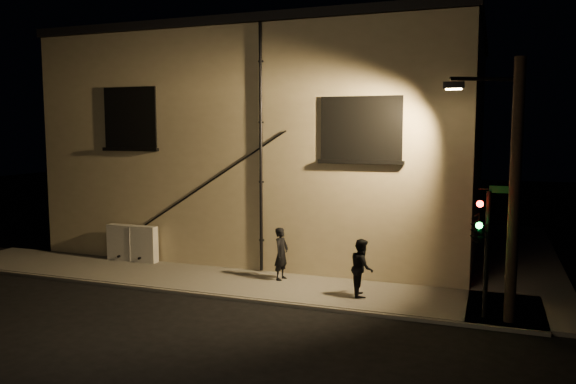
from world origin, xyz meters
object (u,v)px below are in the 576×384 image
at_px(traffic_signal, 479,230).
at_px(utility_cabinet, 132,243).
at_px(streetlamp_pole, 510,184).
at_px(pedestrian_b, 362,267).
at_px(pedestrian_a, 281,254).

bearing_deg(traffic_signal, utility_cabinet, 169.32).
bearing_deg(traffic_signal, streetlamp_pole, 4.65).
bearing_deg(utility_cabinet, pedestrian_b, -9.00).
bearing_deg(utility_cabinet, pedestrian_a, -5.06).
xyz_separation_m(traffic_signal, streetlamp_pole, (0.69, 0.06, 1.17)).
xyz_separation_m(pedestrian_b, traffic_signal, (3.20, -0.87, 1.46)).
bearing_deg(pedestrian_b, pedestrian_a, 56.09).
distance_m(utility_cabinet, pedestrian_b, 9.06).
xyz_separation_m(utility_cabinet, pedestrian_a, (6.11, -0.54, 0.18)).
distance_m(utility_cabinet, streetlamp_pole, 13.33).
bearing_deg(utility_cabinet, streetlamp_pole, -9.88).
height_order(pedestrian_a, streetlamp_pole, streetlamp_pole).
relative_size(pedestrian_a, streetlamp_pole, 0.25).
relative_size(pedestrian_b, traffic_signal, 0.49).
xyz_separation_m(utility_cabinet, streetlamp_pole, (12.84, -2.24, 2.81)).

